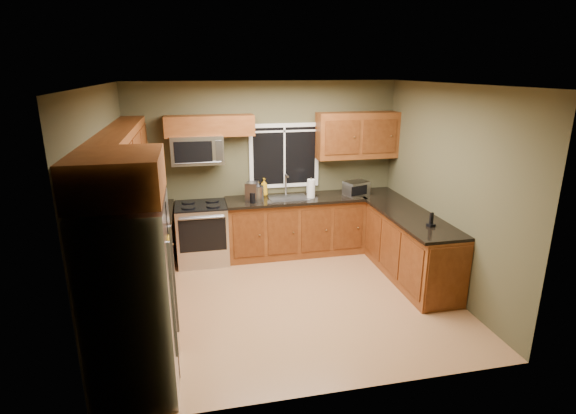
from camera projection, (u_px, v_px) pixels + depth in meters
name	position (u px, v px, depth m)	size (l,w,h in m)	color
floor	(290.00, 299.00, 5.84)	(4.20, 4.20, 0.00)	#9E6E45
ceiling	(290.00, 85.00, 5.04)	(4.20, 4.20, 0.00)	white
back_wall	(266.00, 169.00, 7.12)	(4.20, 4.20, 0.00)	#47442C
front_wall	(336.00, 259.00, 3.76)	(4.20, 4.20, 0.00)	#47442C
left_wall	(107.00, 211.00, 5.01)	(3.60, 3.60, 0.00)	#47442C
right_wall	(447.00, 190.00, 5.86)	(3.60, 3.60, 0.00)	#47442C
window	(284.00, 156.00, 7.10)	(1.12, 0.03, 1.02)	white
base_cabinets_left	(146.00, 265.00, 5.78)	(0.60, 2.65, 0.90)	brown
countertop_left	(144.00, 231.00, 5.65)	(0.65, 2.65, 0.04)	black
base_cabinets_back	(295.00, 227.00, 7.19)	(2.17, 0.60, 0.90)	brown
countertop_back	(296.00, 199.00, 7.03)	(2.17, 0.65, 0.04)	black
base_cabinets_peninsula	(402.00, 241.00, 6.57)	(0.60, 2.52, 0.90)	brown
countertop_peninsula	(402.00, 211.00, 6.44)	(0.65, 2.50, 0.04)	black
upper_cabinets_left	(123.00, 157.00, 5.34)	(0.33, 2.65, 0.72)	brown
upper_cabinets_back_left	(210.00, 126.00, 6.58)	(1.30, 0.33, 0.30)	brown
upper_cabinets_back_right	(357.00, 135.00, 7.11)	(1.30, 0.33, 0.72)	brown
upper_cabinet_over_fridge	(117.00, 176.00, 3.67)	(0.72, 0.90, 0.38)	brown
refrigerator	(131.00, 299.00, 4.01)	(0.74, 0.90, 1.80)	#B7B7BC
range	(202.00, 233.00, 6.86)	(0.76, 0.69, 0.94)	#B7B7BC
microwave	(197.00, 150.00, 6.61)	(0.76, 0.41, 0.42)	#B7B7BC
sink	(288.00, 197.00, 7.01)	(0.60, 0.42, 0.36)	slate
toaster_oven	(356.00, 188.00, 7.12)	(0.43, 0.38, 0.22)	#B7B7BC
coffee_maker	(252.00, 193.00, 6.78)	(0.24, 0.28, 0.30)	slate
kettle	(258.00, 193.00, 6.80)	(0.16, 0.16, 0.29)	#B7B7BC
paper_towel_roll	(311.00, 189.00, 6.98)	(0.14, 0.14, 0.32)	white
soap_bottle_a	(264.00, 187.00, 7.09)	(0.11, 0.11, 0.28)	#C78E12
soap_bottle_b	(310.00, 188.00, 7.26)	(0.08, 0.08, 0.18)	white
soap_bottle_c	(251.00, 191.00, 7.07)	(0.13, 0.13, 0.17)	white
cordless_phone	(431.00, 222.00, 5.72)	(0.10, 0.10, 0.19)	black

